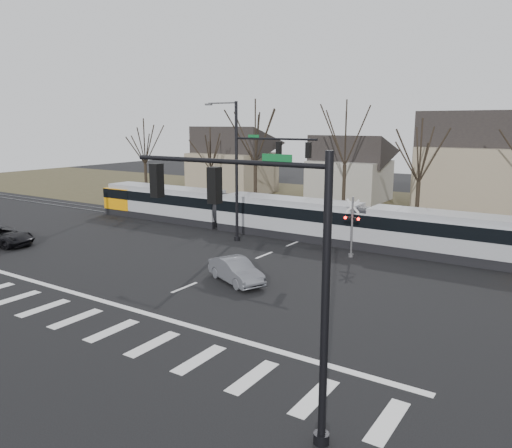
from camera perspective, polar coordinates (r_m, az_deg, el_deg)
The scene contains 16 objects.
ground at distance 25.86m, azimuth -11.13°, elevation -8.33°, with size 140.00×140.00×0.00m, color black.
grass_verge at distance 52.88m, azimuth 13.82°, elevation 1.69°, with size 140.00×28.00×0.01m, color #38331E.
crosswalk at distance 23.38m, azimuth -18.10°, elevation -10.85°, with size 27.00×2.60×0.01m.
stop_line at distance 24.69m, azimuth -14.08°, elevation -9.41°, with size 28.00×0.35×0.01m, color silver.
lane_dashes at distance 38.42m, azimuth 5.74°, elevation -1.62°, with size 0.18×30.00×0.01m.
rail_pair at distance 38.24m, azimuth 5.60°, elevation -1.65°, with size 90.00×1.52×0.06m.
tram at distance 38.85m, azimuth 3.68°, elevation 0.98°, with size 39.13×2.90×2.97m.
sedan at distance 27.66m, azimuth -2.31°, elevation -5.33°, with size 4.31×2.99×1.35m, color #5C5E65.
suv at distance 40.31m, azimuth -27.07°, elevation -1.25°, with size 5.22×3.30×1.34m, color black.
signal_pole_near_right at distance 13.75m, azimuth 0.93°, elevation -3.23°, with size 6.72×0.44×8.00m.
signal_pole_far at distance 35.76m, azimuth -0.15°, elevation 6.70°, with size 9.28×0.44×10.20m.
rail_crossing_signal at distance 33.12m, azimuth 10.90°, elevation -0.56°, with size 1.08×0.36×4.00m.
tree_row at distance 45.99m, azimuth 13.93°, elevation 6.55°, with size 59.20×7.20×10.00m.
house_a at distance 63.47m, azimuth -2.73°, elevation 7.64°, with size 9.72×8.64×8.60m.
house_b at distance 57.88m, azimuth 10.66°, elevation 6.60°, with size 8.64×7.56×7.65m.
house_c at distance 51.02m, azimuth 24.10°, elevation 6.61°, with size 10.80×8.64×10.10m.
Camera 1 is at (17.23, -17.24, 8.65)m, focal length 35.00 mm.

